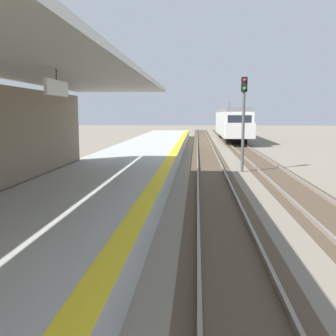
{
  "coord_description": "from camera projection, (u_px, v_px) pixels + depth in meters",
  "views": [
    {
      "loc": [
        1.11,
        0.8,
        3.22
      ],
      "look_at": [
        0.51,
        8.76,
        2.1
      ],
      "focal_mm": 41.4,
      "sensor_mm": 36.0,
      "label": 1
    }
  ],
  "objects": [
    {
      "name": "track_pair_middle",
      "position": [
        281.0,
        179.0,
        19.09
      ],
      "size": [
        2.34,
        120.0,
        0.16
      ],
      "color": "#4C3D2D",
      "rests_on": "ground"
    },
    {
      "name": "rail_signal_post",
      "position": [
        244.0,
        114.0,
        21.26
      ],
      "size": [
        0.32,
        0.34,
        5.2
      ],
      "color": "#4C4C4C",
      "rests_on": "ground"
    },
    {
      "name": "station_platform",
      "position": [
        107.0,
        183.0,
        15.66
      ],
      "size": [
        5.0,
        80.0,
        0.91
      ],
      "color": "#A8A8A3",
      "rests_on": "ground"
    },
    {
      "name": "approaching_train",
      "position": [
        232.0,
        123.0,
        46.72
      ],
      "size": [
        2.93,
        19.6,
        4.76
      ],
      "color": "silver",
      "rests_on": "ground"
    },
    {
      "name": "track_pair_nearest_platform",
      "position": [
        212.0,
        178.0,
        19.34
      ],
      "size": [
        2.34,
        120.0,
        0.16
      ],
      "color": "#4C3D2D",
      "rests_on": "ground"
    }
  ]
}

